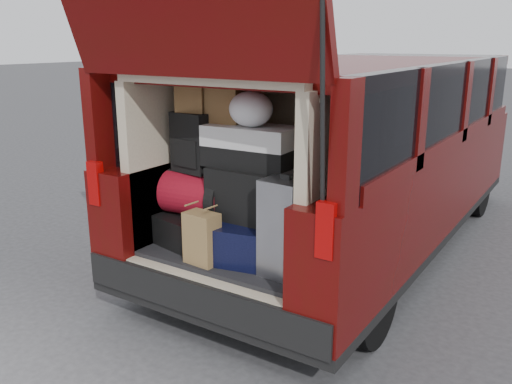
% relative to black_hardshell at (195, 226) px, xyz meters
% --- Properties ---
extents(ground, '(80.00, 80.00, 0.00)m').
position_rel_black_hardshell_xyz_m(ground, '(0.41, -0.16, -0.65)').
color(ground, '#353537').
rests_on(ground, ground).
extents(minivan, '(1.90, 5.35, 2.77)m').
position_rel_black_hardshell_xyz_m(minivan, '(0.41, 1.70, 0.26)').
color(minivan, black).
rests_on(minivan, ground).
extents(load_floor, '(1.24, 1.05, 0.55)m').
position_rel_black_hardshell_xyz_m(load_floor, '(0.41, 0.12, -0.38)').
color(load_floor, black).
rests_on(load_floor, ground).
extents(black_hardshell, '(0.48, 0.59, 0.21)m').
position_rel_black_hardshell_xyz_m(black_hardshell, '(0.00, 0.00, 0.00)').
color(black_hardshell, black).
rests_on(black_hardshell, load_floor).
extents(navy_hardshell, '(0.58, 0.66, 0.25)m').
position_rel_black_hardshell_xyz_m(navy_hardshell, '(0.48, -0.03, 0.02)').
color(navy_hardshell, black).
rests_on(navy_hardshell, load_floor).
extents(silver_roller, '(0.28, 0.42, 0.61)m').
position_rel_black_hardshell_xyz_m(silver_roller, '(0.85, -0.09, 0.20)').
color(silver_roller, silver).
rests_on(silver_roller, load_floor).
extents(kraft_bag, '(0.23, 0.16, 0.34)m').
position_rel_black_hardshell_xyz_m(kraft_bag, '(0.30, -0.30, 0.07)').
color(kraft_bag, '#9B7D46').
rests_on(kraft_bag, load_floor).
extents(red_duffel, '(0.49, 0.35, 0.31)m').
position_rel_black_hardshell_xyz_m(red_duffel, '(0.05, -0.04, 0.26)').
color(red_duffel, maroon).
rests_on(red_duffel, black_hardshell).
extents(black_soft_case, '(0.48, 0.29, 0.34)m').
position_rel_black_hardshell_xyz_m(black_soft_case, '(0.45, -0.01, 0.32)').
color(black_soft_case, black).
rests_on(black_soft_case, navy_hardshell).
extents(backpack, '(0.31, 0.21, 0.41)m').
position_rel_black_hardshell_xyz_m(backpack, '(0.01, -0.01, 0.62)').
color(backpack, black).
rests_on(backpack, red_duffel).
extents(twotone_duffel, '(0.62, 0.34, 0.27)m').
position_rel_black_hardshell_xyz_m(twotone_duffel, '(0.45, 0.05, 0.63)').
color(twotone_duffel, silver).
rests_on(twotone_duffel, black_soft_case).
extents(grocery_sack_lower, '(0.24, 0.21, 0.19)m').
position_rel_black_hardshell_xyz_m(grocery_sack_lower, '(0.01, 0.02, 0.92)').
color(grocery_sack_lower, brown).
rests_on(grocery_sack_lower, backpack).
extents(grocery_sack_upper, '(0.26, 0.22, 0.24)m').
position_rel_black_hardshell_xyz_m(grocery_sack_upper, '(0.23, 0.09, 0.88)').
color(grocery_sack_upper, brown).
rests_on(grocery_sack_upper, twotone_duffel).
extents(plastic_bag_center, '(0.30, 0.28, 0.23)m').
position_rel_black_hardshell_xyz_m(plastic_bag_center, '(0.48, 0.01, 0.88)').
color(plastic_bag_center, silver).
rests_on(plastic_bag_center, twotone_duffel).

